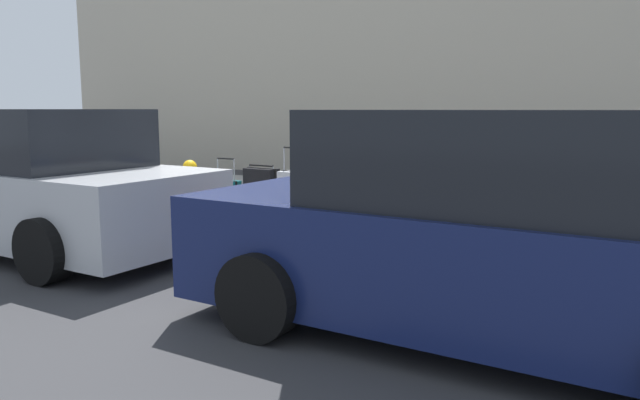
{
  "coord_description": "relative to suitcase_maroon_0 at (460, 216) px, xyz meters",
  "views": [
    {
      "loc": [
        -5.41,
        5.74,
        1.65
      ],
      "look_at": [
        -1.88,
        0.21,
        0.66
      ],
      "focal_mm": 34.15,
      "sensor_mm": 36.0,
      "label": 1
    }
  ],
  "objects": [
    {
      "name": "ground_plane",
      "position": [
        3.13,
        0.73,
        -0.47
      ],
      "size": [
        40.0,
        40.0,
        0.0
      ],
      "primitive_type": "plane",
      "color": "#333335"
    },
    {
      "name": "sidewalk_curb",
      "position": [
        3.13,
        -1.77,
        -0.4
      ],
      "size": [
        18.0,
        5.0,
        0.14
      ],
      "primitive_type": "cube",
      "color": "gray",
      "rests_on": "ground_plane"
    },
    {
      "name": "suitcase_maroon_0",
      "position": [
        0.0,
        0.0,
        0.0
      ],
      "size": [
        0.49,
        0.27,
        0.71
      ],
      "color": "maroon",
      "rests_on": "sidewalk_curb"
    },
    {
      "name": "suitcase_red_1",
      "position": [
        0.61,
        0.01,
        -0.05
      ],
      "size": [
        0.49,
        0.27,
        0.61
      ],
      "color": "red",
      "rests_on": "sidewalk_curb"
    },
    {
      "name": "suitcase_navy_2",
      "position": [
        1.16,
        0.02,
        0.05
      ],
      "size": [
        0.37,
        0.25,
        0.81
      ],
      "color": "navy",
      "rests_on": "sidewalk_curb"
    },
    {
      "name": "suitcase_olive_3",
      "position": [
        1.7,
        -0.07,
        -0.01
      ],
      "size": [
        0.45,
        0.22,
        0.96
      ],
      "color": "#59601E",
      "rests_on": "sidewalk_curb"
    },
    {
      "name": "suitcase_silver_4",
      "position": [
        2.26,
        -0.04,
        0.02
      ],
      "size": [
        0.44,
        0.26,
        1.03
      ],
      "color": "#9EA0A8",
      "rests_on": "sidewalk_curb"
    },
    {
      "name": "suitcase_black_5",
      "position": [
        2.85,
        -0.07,
        0.03
      ],
      "size": [
        0.48,
        0.23,
        0.76
      ],
      "color": "black",
      "rests_on": "sidewalk_curb"
    },
    {
      "name": "suitcase_teal_6",
      "position": [
        3.4,
        0.03,
        -0.07
      ],
      "size": [
        0.36,
        0.25,
        0.84
      ],
      "color": "#0F606B",
      "rests_on": "sidewalk_curb"
    },
    {
      "name": "fire_hydrant",
      "position": [
        4.13,
        -0.01,
        0.08
      ],
      "size": [
        0.39,
        0.21,
        0.77
      ],
      "color": "#D89E0C",
      "rests_on": "sidewalk_curb"
    },
    {
      "name": "bollard_post",
      "position": [
        4.73,
        0.14,
        0.03
      ],
      "size": [
        0.15,
        0.15,
        0.71
      ],
      "primitive_type": "cylinder",
      "color": "#333338",
      "rests_on": "sidewalk_curb"
    },
    {
      "name": "parked_car_navy_0",
      "position": [
        -1.02,
        2.26,
        0.3
      ],
      "size": [
        4.51,
        2.05,
        1.64
      ],
      "color": "#141E4C",
      "rests_on": "ground_plane"
    },
    {
      "name": "parked_car_silver_1",
      "position": [
        4.33,
        2.26,
        0.3
      ],
      "size": [
        4.4,
        2.11,
        1.65
      ],
      "color": "#B2B5BA",
      "rests_on": "ground_plane"
    }
  ]
}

